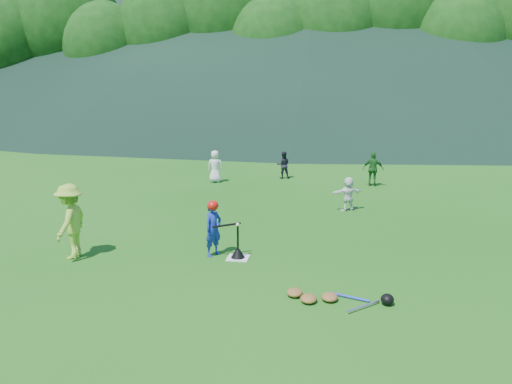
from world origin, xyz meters
TOP-DOWN VIEW (x-y plane):
  - ground at (0.00, 0.00)m, footprint 120.00×120.00m
  - home_plate at (0.00, 0.00)m, footprint 0.45×0.45m
  - baseball at (0.00, 0.00)m, footprint 0.08×0.08m
  - batter_child at (-0.55, 0.10)m, footprint 0.47×0.51m
  - adult_coach at (-3.47, -0.47)m, footprint 0.64×1.05m
  - fielder_a at (-2.41, 8.12)m, footprint 0.60×0.40m
  - fielder_b at (0.03, 9.33)m, footprint 0.58×0.49m
  - fielder_c at (3.37, 8.28)m, footprint 0.77×0.42m
  - fielder_d at (2.39, 4.49)m, footprint 0.96×0.68m
  - batting_tee at (0.00, 0.00)m, footprint 0.30×0.30m
  - batter_gear at (-0.52, 0.10)m, footprint 0.70×0.35m
  - equipment_pile at (1.93, -1.85)m, footprint 1.80×0.76m
  - outfield_fence at (0.00, 28.00)m, footprint 70.07×0.08m
  - tree_line at (0.20, 33.83)m, footprint 70.04×11.40m
  - distant_hills at (-7.63, 81.81)m, footprint 155.00×140.00m

SIDE VIEW (x-z plane):
  - ground at x=0.00m, z-range 0.00..0.00m
  - home_plate at x=0.00m, z-range 0.00..0.02m
  - equipment_pile at x=1.93m, z-range -0.03..0.16m
  - batting_tee at x=0.00m, z-range -0.21..0.47m
  - fielder_d at x=2.39m, z-range 0.00..1.00m
  - fielder_b at x=0.03m, z-range 0.00..1.06m
  - batter_child at x=-0.55m, z-range 0.00..1.18m
  - fielder_a at x=-2.41m, z-range 0.00..1.20m
  - fielder_c at x=3.37m, z-range 0.00..1.24m
  - outfield_fence at x=0.00m, z-range 0.03..1.36m
  - baseball at x=0.00m, z-range 0.70..0.78m
  - adult_coach at x=-3.47m, z-range 0.00..1.59m
  - batter_gear at x=-0.52m, z-range 0.80..1.34m
  - tree_line at x=0.20m, z-range 0.80..15.62m
  - distant_hills at x=-7.63m, z-range -1.02..30.98m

